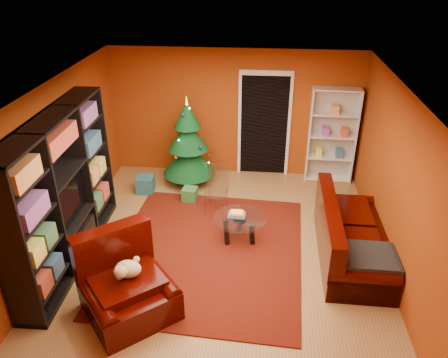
# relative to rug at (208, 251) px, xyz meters

# --- Properties ---
(floor) EXTENTS (5.00, 5.50, 0.05)m
(floor) POSITION_rel_rug_xyz_m (0.21, 0.12, -0.03)
(floor) COLOR olive
(floor) RESTS_ON ground
(ceiling) EXTENTS (5.00, 5.50, 0.05)m
(ceiling) POSITION_rel_rug_xyz_m (0.21, 0.12, 2.62)
(ceiling) COLOR silver
(ceiling) RESTS_ON wall_back
(wall_back) EXTENTS (5.00, 0.05, 2.60)m
(wall_back) POSITION_rel_rug_xyz_m (0.21, 2.89, 1.29)
(wall_back) COLOR #973B0F
(wall_back) RESTS_ON ground
(wall_left) EXTENTS (0.05, 5.50, 2.60)m
(wall_left) POSITION_rel_rug_xyz_m (-2.32, 0.12, 1.29)
(wall_left) COLOR #973B0F
(wall_left) RESTS_ON ground
(wall_right) EXTENTS (0.05, 5.50, 2.60)m
(wall_right) POSITION_rel_rug_xyz_m (2.73, 0.12, 1.29)
(wall_right) COLOR #973B0F
(wall_right) RESTS_ON ground
(doorway) EXTENTS (1.06, 0.60, 2.16)m
(doorway) POSITION_rel_rug_xyz_m (0.81, 2.85, 1.04)
(doorway) COLOR black
(doorway) RESTS_ON floor
(rug) EXTENTS (3.10, 3.56, 0.02)m
(rug) POSITION_rel_rug_xyz_m (0.00, 0.00, 0.00)
(rug) COLOR #57150A
(rug) RESTS_ON floor
(media_unit) EXTENTS (0.50, 2.98, 2.28)m
(media_unit) POSITION_rel_rug_xyz_m (-2.07, -0.29, 1.13)
(media_unit) COLOR black
(media_unit) RESTS_ON floor
(christmas_tree) EXTENTS (1.32, 1.32, 1.85)m
(christmas_tree) POSITION_rel_rug_xyz_m (-0.66, 2.27, 0.89)
(christmas_tree) COLOR #093B18
(christmas_tree) RESTS_ON floor
(gift_box_teal) EXTENTS (0.34, 0.34, 0.33)m
(gift_box_teal) POSITION_rel_rug_xyz_m (-1.46, 1.81, 0.15)
(gift_box_teal) COLOR #1F5969
(gift_box_teal) RESTS_ON floor
(gift_box_green) EXTENTS (0.29, 0.29, 0.26)m
(gift_box_green) POSITION_rel_rug_xyz_m (-0.54, 1.55, 0.12)
(gift_box_green) COLOR #2C7839
(gift_box_green) RESTS_ON floor
(gift_box_red) EXTENTS (0.22, 0.22, 0.22)m
(gift_box_red) POSITION_rel_rug_xyz_m (-0.90, 2.71, 0.10)
(gift_box_red) COLOR maroon
(gift_box_red) RESTS_ON floor
(white_bookshelf) EXTENTS (0.93, 0.37, 1.98)m
(white_bookshelf) POSITION_rel_rug_xyz_m (2.16, 2.69, 0.95)
(white_bookshelf) COLOR white
(white_bookshelf) RESTS_ON floor
(armchair) EXTENTS (1.61, 1.61, 0.90)m
(armchair) POSITION_rel_rug_xyz_m (-0.85, -1.37, 0.44)
(armchair) COLOR black
(armchair) RESTS_ON rug
(dog) EXTENTS (0.50, 0.49, 0.29)m
(dog) POSITION_rel_rug_xyz_m (-0.84, -1.30, 0.66)
(dog) COLOR beige
(dog) RESTS_ON armchair
(sofa) EXTENTS (1.00, 2.16, 0.92)m
(sofa) POSITION_rel_rug_xyz_m (2.23, 0.10, 0.45)
(sofa) COLOR black
(sofa) RESTS_ON rug
(coffee_table) EXTENTS (0.87, 0.87, 0.53)m
(coffee_table) POSITION_rel_rug_xyz_m (0.48, 0.37, 0.21)
(coffee_table) COLOR gray
(coffee_table) RESTS_ON rug
(acrylic_chair) EXTENTS (0.46, 0.49, 0.78)m
(acrylic_chair) POSITION_rel_rug_xyz_m (-0.00, 1.23, 0.38)
(acrylic_chair) COLOR #66605B
(acrylic_chair) RESTS_ON rug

